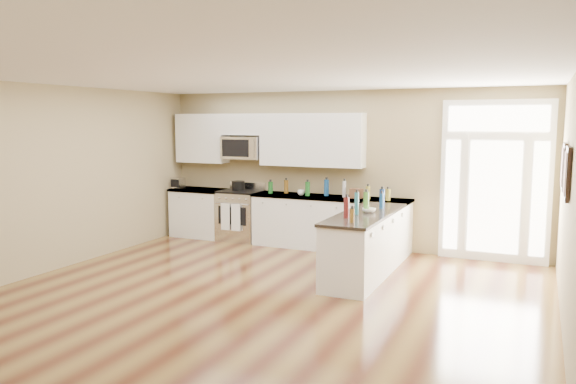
{
  "coord_description": "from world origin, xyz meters",
  "views": [
    {
      "loc": [
        3.19,
        -5.54,
        2.26
      ],
      "look_at": [
        -0.21,
        2.0,
        1.21
      ],
      "focal_mm": 35.0,
      "sensor_mm": 36.0,
      "label": 1
    }
  ],
  "objects_px": {
    "kitchen_range": "(240,215)",
    "toaster_oven": "(178,183)",
    "peninsula_cabinet": "(365,247)",
    "stockpot": "(238,185)"
  },
  "relations": [
    {
      "from": "peninsula_cabinet",
      "to": "stockpot",
      "type": "distance_m",
      "value": 3.38
    },
    {
      "from": "peninsula_cabinet",
      "to": "toaster_oven",
      "type": "bearing_deg",
      "value": 161.87
    },
    {
      "from": "kitchen_range",
      "to": "stockpot",
      "type": "relative_size",
      "value": 4.37
    },
    {
      "from": "peninsula_cabinet",
      "to": "stockpot",
      "type": "bearing_deg",
      "value": 153.0
    },
    {
      "from": "kitchen_range",
      "to": "stockpot",
      "type": "height_order",
      "value": "stockpot"
    },
    {
      "from": "kitchen_range",
      "to": "toaster_oven",
      "type": "bearing_deg",
      "value": -177.99
    },
    {
      "from": "peninsula_cabinet",
      "to": "stockpot",
      "type": "xyz_separation_m",
      "value": [
        -2.96,
        1.51,
        0.61
      ]
    },
    {
      "from": "stockpot",
      "to": "toaster_oven",
      "type": "xyz_separation_m",
      "value": [
        -1.31,
        -0.11,
        -0.0
      ]
    },
    {
      "from": "peninsula_cabinet",
      "to": "kitchen_range",
      "type": "relative_size",
      "value": 2.15
    },
    {
      "from": "kitchen_range",
      "to": "toaster_oven",
      "type": "distance_m",
      "value": 1.5
    }
  ]
}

